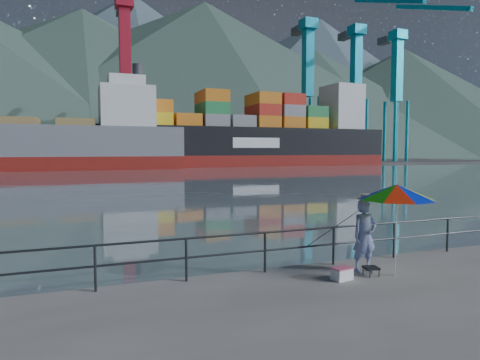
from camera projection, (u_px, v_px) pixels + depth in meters
The scene contains 13 objects.
harbor_water at pixel (93, 160), 130.27m from camera, with size 500.00×280.00×0.00m, color slate.
far_dock at pixel (145, 163), 99.49m from camera, with size 200.00×40.00×0.40m, color #514F4C.
guardrail at pixel (300, 248), 10.97m from camera, with size 22.00×0.06×1.03m.
mountains at pixel (166, 85), 214.11m from camera, with size 600.00×332.80×80.00m.
port_cranes at pixel (243, 93), 97.61m from camera, with size 116.00×28.00×38.40m.
container_stacks at pixel (236, 149), 107.86m from camera, with size 58.00×5.40×7.80m.
fisherman at pixel (365, 236), 10.67m from camera, with size 0.66×0.43×1.80m, color navy.
beach_umbrella at pixel (397, 192), 10.23m from camera, with size 2.22×2.22×2.22m.
folding_stool at pixel (371, 271), 10.33m from camera, with size 0.40×0.40×0.22m.
cooler_bag at pixel (342, 274), 10.02m from camera, with size 0.46×0.30×0.26m, color white.
fishing_rod at pixel (331, 262), 11.57m from camera, with size 0.02×0.02×2.24m, color black.
bulk_carrier at pixel (38, 143), 69.47m from camera, with size 50.50×8.74×14.50m.
container_ship at pixel (254, 137), 89.58m from camera, with size 61.03×10.17×18.10m.
Camera 1 is at (-5.37, -7.82, 3.04)m, focal length 32.00 mm.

